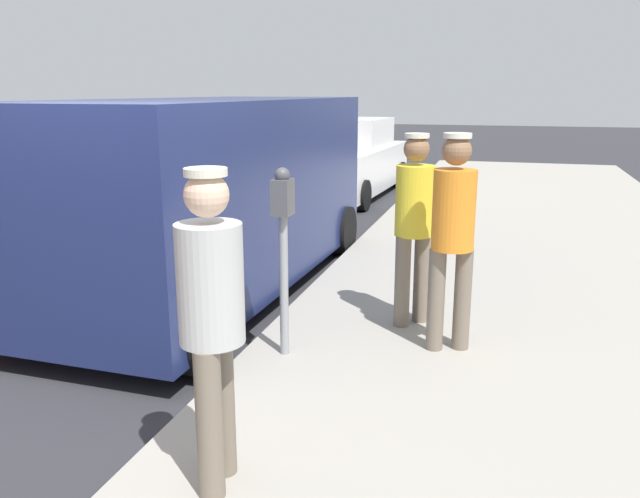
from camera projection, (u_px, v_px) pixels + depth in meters
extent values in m
plane|color=#2D2D33|center=(97.00, 382.00, 5.03)|extent=(80.00, 80.00, 0.00)
cube|color=#9E998E|center=(571.00, 440.00, 4.06)|extent=(5.00, 32.00, 0.15)
cylinder|color=gray|center=(284.00, 286.00, 5.08)|extent=(0.07, 0.07, 1.15)
cube|color=#4C4C51|center=(283.00, 197.00, 4.91)|extent=(0.14, 0.18, 0.28)
sphere|color=#47474C|center=(282.00, 175.00, 4.87)|extent=(0.12, 0.12, 0.12)
cylinder|color=#726656|center=(210.00, 425.00, 3.29)|extent=(0.14, 0.14, 0.83)
cylinder|color=#726656|center=(222.00, 404.00, 3.50)|extent=(0.14, 0.14, 0.83)
cylinder|color=#B7B7B7|center=(210.00, 284.00, 3.22)|extent=(0.34, 0.34, 0.62)
sphere|color=beige|center=(206.00, 195.00, 3.11)|extent=(0.22, 0.22, 0.22)
cylinder|color=silver|center=(205.00, 172.00, 3.08)|extent=(0.21, 0.21, 0.04)
cylinder|color=#726656|center=(421.00, 278.00, 5.85)|extent=(0.14, 0.14, 0.83)
cylinder|color=#726656|center=(402.00, 282.00, 5.74)|extent=(0.14, 0.14, 0.83)
cylinder|color=yellow|center=(415.00, 201.00, 5.62)|extent=(0.34, 0.34, 0.62)
sphere|color=#8C6647|center=(417.00, 149.00, 5.51)|extent=(0.23, 0.23, 0.23)
cylinder|color=silver|center=(417.00, 136.00, 5.48)|extent=(0.21, 0.21, 0.04)
cylinder|color=#726656|center=(462.00, 299.00, 5.23)|extent=(0.14, 0.14, 0.85)
cylinder|color=#726656|center=(436.00, 300.00, 5.21)|extent=(0.14, 0.14, 0.85)
cylinder|color=orange|center=(454.00, 210.00, 5.04)|extent=(0.34, 0.34, 0.64)
sphere|color=#8C6647|center=(457.00, 151.00, 4.92)|extent=(0.23, 0.23, 0.23)
cylinder|color=silver|center=(458.00, 136.00, 4.90)|extent=(0.22, 0.22, 0.04)
cube|color=navy|center=(211.00, 190.00, 7.08)|extent=(2.15, 5.26, 1.96)
cube|color=black|center=(54.00, 185.00, 4.73)|extent=(1.84, 0.13, 0.88)
cylinder|color=black|center=(202.00, 334.00, 5.11)|extent=(0.24, 0.69, 0.68)
cylinder|color=black|center=(11.00, 310.00, 5.68)|extent=(0.24, 0.69, 0.68)
cylinder|color=black|center=(343.00, 231.00, 8.89)|extent=(0.24, 0.69, 0.68)
cylinder|color=black|center=(220.00, 222.00, 9.46)|extent=(0.24, 0.69, 0.68)
cube|color=white|center=(344.00, 168.00, 13.82)|extent=(2.04, 4.49, 0.89)
cube|color=white|center=(348.00, 132.00, 13.84)|extent=(1.70, 2.06, 0.60)
cylinder|color=black|center=(362.00, 195.00, 12.10)|extent=(0.25, 0.61, 0.60)
cylinder|color=black|center=(278.00, 191.00, 12.65)|extent=(0.25, 0.61, 0.60)
cylinder|color=black|center=(399.00, 174.00, 15.13)|extent=(0.25, 0.61, 0.60)
cylinder|color=black|center=(331.00, 172.00, 15.68)|extent=(0.25, 0.61, 0.60)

